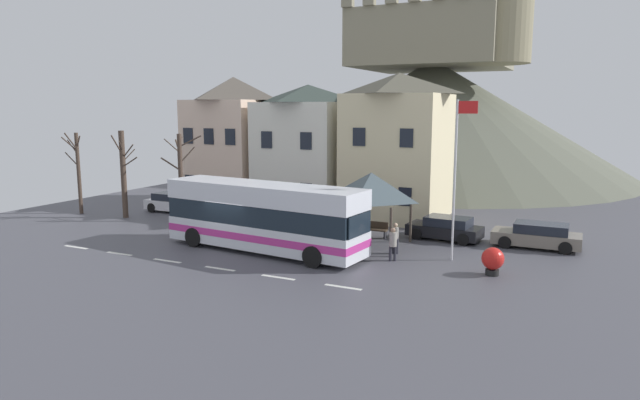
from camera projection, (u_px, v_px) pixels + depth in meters
name	position (u px, v px, depth m)	size (l,w,h in m)	color
ground_plane	(229.00, 251.00, 28.20)	(40.00, 60.00, 0.07)	#4B4B53
townhouse_00	(235.00, 141.00, 41.52)	(5.34, 6.28, 9.32)	beige
townhouse_01	(308.00, 148.00, 38.99)	(5.79, 6.35, 8.66)	silver
townhouse_02	(398.00, 146.00, 36.03)	(5.92, 6.10, 9.28)	beige
hilltop_castle	(432.00, 113.00, 58.52)	(40.61, 40.61, 19.04)	#5D6051
transit_bus	(264.00, 218.00, 27.77)	(10.97, 3.57, 3.40)	silver
bus_shelter	(371.00, 187.00, 28.74)	(3.60, 3.60, 3.83)	#473D33
parked_car_00	(445.00, 228.00, 30.46)	(4.06, 2.17, 1.26)	black
parked_car_01	(175.00, 203.00, 38.60)	(4.06, 1.93, 1.31)	silver
parked_car_02	(538.00, 236.00, 28.66)	(4.30, 1.89, 1.29)	slate
pedestrian_00	(395.00, 237.00, 27.44)	(0.34, 0.31, 1.54)	#2D2D38
pedestrian_01	(393.00, 241.00, 26.14)	(0.35, 0.35, 1.60)	#2D2D38
public_bench	(373.00, 229.00, 31.08)	(1.68, 0.48, 0.87)	#473828
flagpole	(457.00, 169.00, 25.69)	(0.95, 0.10, 7.47)	silver
harbour_buoy	(493.00, 260.00, 23.96)	(0.96, 0.96, 1.21)	black
bare_tree_00	(123.00, 173.00, 36.20)	(1.63, 1.71, 5.66)	#47382D
bare_tree_01	(181.00, 175.00, 35.07)	(2.37, 2.19, 5.51)	#47382D
bare_tree_02	(78.00, 171.00, 37.61)	(1.33, 1.05, 5.50)	#47382D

